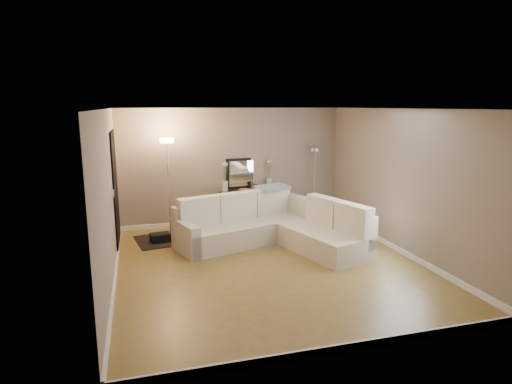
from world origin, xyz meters
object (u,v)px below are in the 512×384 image
object	(u,v)px
sectional_sofa	(272,226)
floor_lamp_lit	(168,167)
console_table	(244,205)
floor_lamp_unlit	(315,170)

from	to	relation	value
sectional_sofa	floor_lamp_lit	xyz separation A→B (m)	(-1.84, 1.23, 1.06)
sectional_sofa	console_table	world-z (taller)	sectional_sofa
sectional_sofa	floor_lamp_lit	world-z (taller)	floor_lamp_lit
console_table	floor_lamp_lit	xyz separation A→B (m)	(-1.69, -0.33, 0.98)
sectional_sofa	floor_lamp_unlit	distance (m)	2.20
floor_lamp_unlit	console_table	bearing A→B (deg)	174.54
console_table	floor_lamp_lit	size ratio (longest dim) A/B	0.65
console_table	floor_lamp_lit	distance (m)	1.98
console_table	floor_lamp_unlit	size ratio (longest dim) A/B	0.75
sectional_sofa	floor_lamp_lit	size ratio (longest dim) A/B	1.69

